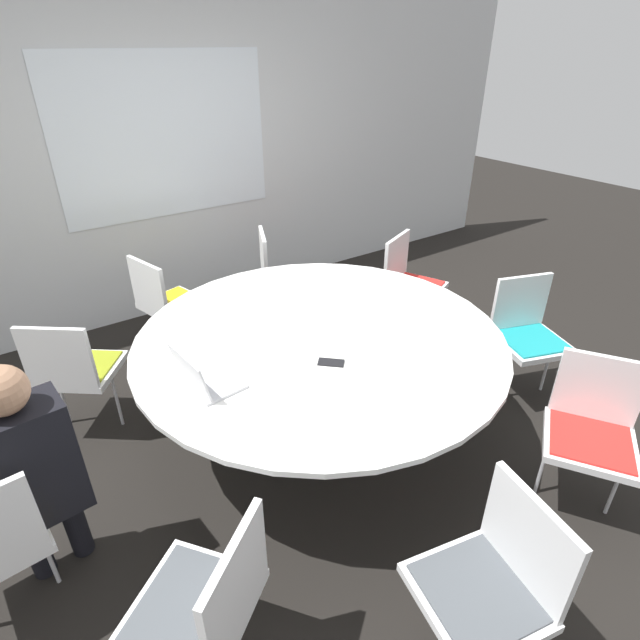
{
  "coord_description": "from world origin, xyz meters",
  "views": [
    {
      "loc": [
        -1.43,
        -2.06,
        2.25
      ],
      "look_at": [
        0.0,
        0.0,
        0.84
      ],
      "focal_mm": 28.0,
      "sensor_mm": 36.0,
      "label": 1
    }
  ],
  "objects_px": {
    "chair_5": "(409,278)",
    "laptop": "(203,377)",
    "chair_6": "(279,271)",
    "chair_8": "(74,366)",
    "chair_7": "(166,299)",
    "person_0": "(30,466)",
    "chair_3": "(593,425)",
    "chair_1": "(207,601)",
    "cell_phone": "(331,362)",
    "chair_2": "(494,578)",
    "chair_4": "(527,329)"
  },
  "relations": [
    {
      "from": "chair_3",
      "to": "laptop",
      "type": "relative_size",
      "value": 2.43
    },
    {
      "from": "chair_4",
      "to": "cell_phone",
      "type": "xyz_separation_m",
      "value": [
        -1.56,
        0.16,
        0.24
      ]
    },
    {
      "from": "chair_1",
      "to": "chair_5",
      "type": "bearing_deg",
      "value": -4.57
    },
    {
      "from": "chair_4",
      "to": "person_0",
      "type": "distance_m",
      "value": 3.03
    },
    {
      "from": "laptop",
      "to": "chair_2",
      "type": "bearing_deg",
      "value": -165.57
    },
    {
      "from": "chair_5",
      "to": "laptop",
      "type": "distance_m",
      "value": 2.26
    },
    {
      "from": "chair_4",
      "to": "chair_6",
      "type": "relative_size",
      "value": 1.0
    },
    {
      "from": "chair_2",
      "to": "chair_6",
      "type": "distance_m",
      "value": 3.0
    },
    {
      "from": "chair_4",
      "to": "person_0",
      "type": "xyz_separation_m",
      "value": [
        -3.01,
        0.31,
        0.2
      ]
    },
    {
      "from": "chair_1",
      "to": "chair_2",
      "type": "xyz_separation_m",
      "value": [
        0.91,
        -0.52,
        0.0
      ]
    },
    {
      "from": "person_0",
      "to": "laptop",
      "type": "bearing_deg",
      "value": -1.06
    },
    {
      "from": "person_0",
      "to": "chair_7",
      "type": "bearing_deg",
      "value": 49.39
    },
    {
      "from": "chair_8",
      "to": "cell_phone",
      "type": "height_order",
      "value": "chair_8"
    },
    {
      "from": "chair_3",
      "to": "person_0",
      "type": "height_order",
      "value": "person_0"
    },
    {
      "from": "chair_1",
      "to": "laptop",
      "type": "distance_m",
      "value": 1.02
    },
    {
      "from": "chair_6",
      "to": "chair_8",
      "type": "height_order",
      "value": "same"
    },
    {
      "from": "chair_7",
      "to": "laptop",
      "type": "distance_m",
      "value": 1.57
    },
    {
      "from": "chair_3",
      "to": "chair_8",
      "type": "bearing_deg",
      "value": 12.44
    },
    {
      "from": "chair_7",
      "to": "person_0",
      "type": "relative_size",
      "value": 0.71
    },
    {
      "from": "cell_phone",
      "to": "chair_6",
      "type": "bearing_deg",
      "value": 68.38
    },
    {
      "from": "laptop",
      "to": "chair_3",
      "type": "bearing_deg",
      "value": -130.98
    },
    {
      "from": "chair_2",
      "to": "chair_7",
      "type": "height_order",
      "value": "same"
    },
    {
      "from": "chair_7",
      "to": "laptop",
      "type": "bearing_deg",
      "value": -26.32
    },
    {
      "from": "chair_5",
      "to": "laptop",
      "type": "bearing_deg",
      "value": -4.15
    },
    {
      "from": "chair_3",
      "to": "chair_6",
      "type": "xyz_separation_m",
      "value": [
        -0.32,
        2.64,
        0.0
      ]
    },
    {
      "from": "chair_2",
      "to": "chair_3",
      "type": "xyz_separation_m",
      "value": [
        1.12,
        0.25,
        0.0
      ]
    },
    {
      "from": "chair_8",
      "to": "chair_2",
      "type": "bearing_deg",
      "value": -29.57
    },
    {
      "from": "cell_phone",
      "to": "chair_8",
      "type": "bearing_deg",
      "value": 134.19
    },
    {
      "from": "chair_2",
      "to": "chair_1",
      "type": "bearing_deg",
      "value": 72.19
    },
    {
      "from": "chair_2",
      "to": "laptop",
      "type": "height_order",
      "value": "laptop"
    },
    {
      "from": "chair_5",
      "to": "person_0",
      "type": "height_order",
      "value": "person_0"
    },
    {
      "from": "laptop",
      "to": "chair_1",
      "type": "bearing_deg",
      "value": 150.45
    },
    {
      "from": "chair_8",
      "to": "cell_phone",
      "type": "xyz_separation_m",
      "value": [
        1.11,
        -1.15,
        0.24
      ]
    },
    {
      "from": "chair_3",
      "to": "cell_phone",
      "type": "relative_size",
      "value": 5.7
    },
    {
      "from": "chair_2",
      "to": "person_0",
      "type": "bearing_deg",
      "value": 56.12
    },
    {
      "from": "chair_7",
      "to": "person_0",
      "type": "height_order",
      "value": "person_0"
    },
    {
      "from": "chair_2",
      "to": "chair_4",
      "type": "distance_m",
      "value": 1.99
    },
    {
      "from": "chair_6",
      "to": "chair_1",
      "type": "bearing_deg",
      "value": -11.93
    },
    {
      "from": "chair_4",
      "to": "chair_6",
      "type": "bearing_deg",
      "value": -44.6
    },
    {
      "from": "person_0",
      "to": "chair_4",
      "type": "bearing_deg",
      "value": -11.19
    },
    {
      "from": "chair_1",
      "to": "chair_4",
      "type": "height_order",
      "value": "same"
    },
    {
      "from": "chair_8",
      "to": "chair_4",
      "type": "bearing_deg",
      "value": 11.73
    },
    {
      "from": "laptop",
      "to": "person_0",
      "type": "bearing_deg",
      "value": 88.94
    },
    {
      "from": "person_0",
      "to": "laptop",
      "type": "distance_m",
      "value": 0.81
    },
    {
      "from": "chair_7",
      "to": "laptop",
      "type": "height_order",
      "value": "laptop"
    },
    {
      "from": "chair_3",
      "to": "chair_8",
      "type": "relative_size",
      "value": 1.0
    },
    {
      "from": "chair_8",
      "to": "laptop",
      "type": "bearing_deg",
      "value": -25.46
    },
    {
      "from": "person_0",
      "to": "cell_phone",
      "type": "height_order",
      "value": "person_0"
    },
    {
      "from": "chair_4",
      "to": "chair_2",
      "type": "bearing_deg",
      "value": 51.27
    },
    {
      "from": "chair_1",
      "to": "chair_4",
      "type": "distance_m",
      "value": 2.66
    }
  ]
}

